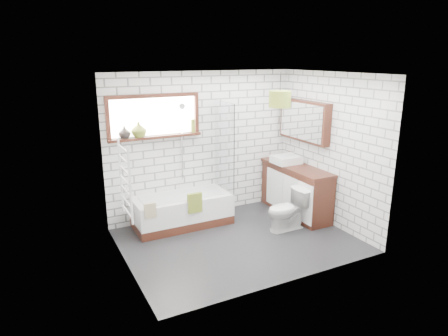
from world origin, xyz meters
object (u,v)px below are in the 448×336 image
vanity (296,190)px  toilet (287,210)px  basin (286,160)px  bathtub (182,210)px  pendant (280,99)px

vanity → toilet: vanity is taller
vanity → basin: basin is taller
vanity → toilet: (-0.55, -0.51, -0.10)m
bathtub → pendant: size_ratio=4.74×
bathtub → pendant: 2.41m
basin → toilet: size_ratio=0.67×
pendant → bathtub: bearing=150.6°
bathtub → basin: 2.06m
bathtub → pendant: pendant is taller
toilet → bathtub: bearing=-123.7°
toilet → basin: bearing=146.4°
toilet → pendant: pendant is taller
basin → toilet: 1.08m
vanity → basin: 0.57m
bathtub → vanity: 2.05m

